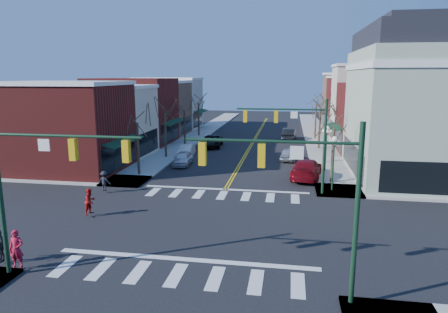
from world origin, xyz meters
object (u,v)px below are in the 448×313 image
at_px(car_left_mid, 186,151).
at_px(pedestrian_red_a, 17,249).
at_px(car_right_near, 306,169).
at_px(lamppost_midblock, 326,141).
at_px(car_left_near, 183,158).
at_px(car_left_far, 212,141).
at_px(pedestrian_dark_b, 104,181).
at_px(pedestrian_dark_a, 0,246).
at_px(lamppost_corner, 334,154).
at_px(pedestrian_red_b, 90,201).
at_px(car_right_mid, 288,154).
at_px(car_right_far, 289,134).
at_px(victorian_corner, 429,101).

bearing_deg(car_left_mid, pedestrian_red_a, -95.29).
height_order(car_right_near, pedestrian_red_a, pedestrian_red_a).
distance_m(lamppost_midblock, car_left_near, 14.02).
relative_size(car_left_far, pedestrian_dark_b, 3.36).
bearing_deg(car_left_far, pedestrian_dark_a, -99.92).
xyz_separation_m(car_left_near, pedestrian_dark_a, (-2.89, -22.25, 0.25)).
relative_size(car_right_near, pedestrian_red_a, 3.30).
relative_size(lamppost_midblock, car_left_far, 0.82).
xyz_separation_m(lamppost_corner, pedestrian_red_b, (-15.70, -8.15, -1.97)).
height_order(car_right_mid, pedestrian_red_b, pedestrian_red_b).
xyz_separation_m(car_right_far, pedestrian_dark_a, (-13.30, -40.23, 0.14)).
bearing_deg(car_right_near, car_left_far, -43.88).
xyz_separation_m(car_right_near, car_right_mid, (-1.60, 7.45, -0.19)).
height_order(pedestrian_red_b, pedestrian_dark_b, pedestrian_red_b).
xyz_separation_m(pedestrian_red_a, pedestrian_dark_a, (-1.20, 0.42, -0.11)).
bearing_deg(car_right_near, pedestrian_red_a, 62.19).
relative_size(car_left_mid, pedestrian_dark_b, 2.57).
relative_size(victorian_corner, car_right_far, 2.96).
bearing_deg(pedestrian_dark_a, lamppost_corner, 68.13).
relative_size(lamppost_midblock, car_right_near, 0.74).
height_order(car_left_near, pedestrian_red_a, pedestrian_red_a).
relative_size(lamppost_corner, pedestrian_red_b, 2.57).
xyz_separation_m(pedestrian_red_a, pedestrian_dark_b, (-1.67, 12.29, -0.11)).
relative_size(car_right_near, car_right_far, 1.22).
xyz_separation_m(car_left_near, pedestrian_red_a, (-1.69, -22.68, 0.36)).
xyz_separation_m(lamppost_midblock, car_right_near, (-1.80, -2.55, -2.11)).
xyz_separation_m(car_left_mid, car_right_mid, (11.20, -0.14, 0.00)).
xyz_separation_m(lamppost_midblock, pedestrian_red_b, (-15.70, -14.65, -1.97)).
bearing_deg(car_left_far, pedestrian_red_a, -97.80).
bearing_deg(car_right_near, car_left_near, -7.95).
relative_size(lamppost_corner, car_left_near, 1.09).
height_order(car_left_mid, car_left_far, car_left_far).
distance_m(car_left_near, car_left_mid, 4.35).
xyz_separation_m(lamppost_corner, car_right_far, (-3.40, 25.24, -2.17)).
bearing_deg(victorian_corner, car_right_mid, 155.24).
bearing_deg(pedestrian_red_a, pedestrian_red_b, 82.40).
bearing_deg(lamppost_corner, lamppost_midblock, 90.00).
distance_m(car_left_mid, car_right_mid, 11.20).
relative_size(car_left_near, car_left_far, 0.76).
relative_size(victorian_corner, car_left_mid, 3.55).
bearing_deg(lamppost_midblock, pedestrian_red_b, -136.98).
bearing_deg(lamppost_midblock, car_left_near, 176.84).
xyz_separation_m(car_left_near, pedestrian_dark_b, (-3.36, -10.39, 0.25)).
bearing_deg(car_left_near, pedestrian_dark_b, -109.67).
distance_m(lamppost_corner, car_left_far, 22.28).
distance_m(car_right_mid, pedestrian_dark_a, 29.55).
relative_size(car_right_far, pedestrian_dark_b, 3.08).
height_order(lamppost_midblock, car_left_mid, lamppost_midblock).
xyz_separation_m(pedestrian_red_a, pedestrian_red_b, (-0.20, 7.26, -0.05)).
distance_m(victorian_corner, car_left_near, 22.94).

